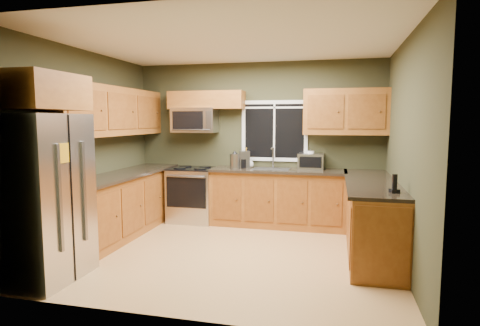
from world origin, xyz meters
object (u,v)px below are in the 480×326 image
at_px(paper_towel_roll, 310,160).
at_px(soap_bottle_c, 250,163).
at_px(microwave, 195,120).
at_px(cordless_phone, 394,187).
at_px(toaster_oven, 311,161).
at_px(soap_bottle_a, 246,158).
at_px(coffee_maker, 244,160).
at_px(kettle, 235,160).
at_px(range, 193,194).
at_px(refrigerator, 43,198).

relative_size(paper_towel_roll, soap_bottle_c, 1.93).
height_order(microwave, cordless_phone, microwave).
bearing_deg(paper_towel_roll, soap_bottle_c, -175.88).
height_order(toaster_oven, soap_bottle_a, soap_bottle_a).
bearing_deg(coffee_maker, soap_bottle_c, 31.11).
bearing_deg(paper_towel_roll, kettle, -167.18).
bearing_deg(kettle, coffee_maker, 51.09).
height_order(range, kettle, kettle).
xyz_separation_m(refrigerator, cordless_phone, (3.69, 0.98, 0.10)).
xyz_separation_m(toaster_oven, soap_bottle_c, (-1.02, -0.01, -0.04)).
bearing_deg(soap_bottle_c, cordless_phone, -43.37).
xyz_separation_m(microwave, cordless_phone, (3.00, -1.92, -0.73)).
bearing_deg(toaster_oven, soap_bottle_c, -179.53).
height_order(refrigerator, cordless_phone, refrigerator).
xyz_separation_m(microwave, paper_towel_roll, (1.96, 0.07, -0.64)).
xyz_separation_m(kettle, soap_bottle_c, (0.21, 0.20, -0.05)).
bearing_deg(paper_towel_roll, range, -173.88).
distance_m(coffee_maker, paper_towel_roll, 1.09).
distance_m(refrigerator, kettle, 3.07).
bearing_deg(cordless_phone, microwave, 147.36).
xyz_separation_m(toaster_oven, kettle, (-1.22, -0.21, 0.01)).
height_order(kettle, soap_bottle_a, soap_bottle_a).
bearing_deg(refrigerator, cordless_phone, 14.89).
relative_size(range, soap_bottle_c, 5.65).
bearing_deg(kettle, toaster_oven, 9.78).
bearing_deg(coffee_maker, soap_bottle_a, 73.44).
height_order(range, toaster_oven, toaster_oven).
bearing_deg(coffee_maker, microwave, 176.93).
bearing_deg(refrigerator, coffee_maker, 61.21).
height_order(range, soap_bottle_c, soap_bottle_c).
xyz_separation_m(paper_towel_roll, soap_bottle_c, (-1.00, -0.07, -0.06)).
bearing_deg(toaster_oven, paper_towel_roll, 105.00).
bearing_deg(toaster_oven, microwave, -179.69).
height_order(refrigerator, coffee_maker, refrigerator).
distance_m(microwave, soap_bottle_a, 1.10).
distance_m(refrigerator, paper_towel_roll, 3.99).
distance_m(soap_bottle_a, soap_bottle_c, 0.10).
xyz_separation_m(range, coffee_maker, (0.88, 0.09, 0.60)).
bearing_deg(paper_towel_roll, soap_bottle_a, -176.72).
relative_size(toaster_oven, coffee_maker, 1.48).
bearing_deg(toaster_oven, range, -175.76).
xyz_separation_m(coffee_maker, cordless_phone, (2.12, -1.88, -0.07)).
height_order(microwave, paper_towel_roll, microwave).
distance_m(refrigerator, soap_bottle_a, 3.33).
height_order(refrigerator, range, refrigerator).
bearing_deg(kettle, paper_towel_roll, 12.82).
relative_size(refrigerator, soap_bottle_c, 10.85).
bearing_deg(kettle, microwave, 165.26).
bearing_deg(refrigerator, toaster_oven, 47.54).
bearing_deg(kettle, soap_bottle_a, 56.49).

